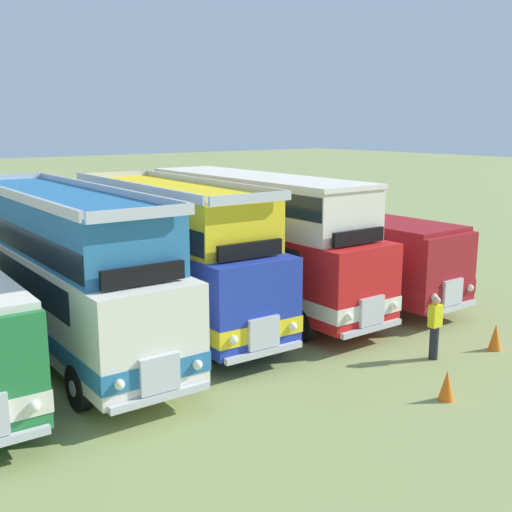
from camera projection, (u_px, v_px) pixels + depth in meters
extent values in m
plane|color=#8C9956|center=(121.00, 334.00, 18.95)|extent=(200.00, 200.00, 0.00)
sphere|color=#EAEACC|center=(34.00, 407.00, 11.60)|extent=(0.22, 0.22, 0.22)
cylinder|color=black|center=(26.00, 401.00, 13.20)|extent=(0.32, 1.05, 1.04)
cylinder|color=silver|center=(33.00, 399.00, 13.28)|extent=(0.03, 0.36, 0.36)
cube|color=silver|center=(63.00, 288.00, 17.58)|extent=(2.77, 11.54, 2.30)
cube|color=teal|center=(64.00, 309.00, 17.71)|extent=(2.81, 11.58, 0.44)
cube|color=#19232D|center=(57.00, 264.00, 17.78)|extent=(2.74, 9.14, 0.76)
cube|color=#19232D|center=(155.00, 315.00, 12.93)|extent=(2.20, 0.15, 0.90)
cube|color=silver|center=(160.00, 374.00, 13.11)|extent=(0.90, 0.14, 0.80)
cube|color=silver|center=(161.00, 397.00, 13.19)|extent=(2.30, 0.19, 0.16)
sphere|color=#EAEACC|center=(198.00, 365.00, 13.61)|extent=(0.22, 0.22, 0.22)
sphere|color=#EAEACC|center=(119.00, 385.00, 12.58)|extent=(0.22, 0.22, 0.22)
cube|color=teal|center=(55.00, 219.00, 17.39)|extent=(2.65, 10.64, 1.50)
cube|color=silver|center=(142.00, 213.00, 12.86)|extent=(2.40, 0.16, 0.24)
cube|color=silver|center=(6.00, 178.00, 21.03)|extent=(2.40, 0.16, 0.24)
cube|color=silver|center=(96.00, 188.00, 17.91)|extent=(0.35, 10.58, 0.24)
cube|color=silver|center=(8.00, 193.00, 16.54)|extent=(0.35, 10.58, 0.24)
cube|color=#19232D|center=(56.00, 230.00, 17.45)|extent=(2.68, 10.54, 0.64)
cube|color=black|center=(143.00, 275.00, 13.17)|extent=(1.90, 0.16, 0.40)
cylinder|color=black|center=(172.00, 364.00, 15.19)|extent=(0.30, 1.05, 1.04)
cylinder|color=silver|center=(177.00, 363.00, 15.28)|extent=(0.03, 0.36, 0.36)
cylinder|color=black|center=(79.00, 387.00, 13.88)|extent=(0.30, 1.05, 1.04)
cylinder|color=silver|center=(72.00, 389.00, 13.79)|extent=(0.03, 0.36, 0.36)
cylinder|color=black|center=(59.00, 292.00, 21.61)|extent=(0.30, 1.05, 1.04)
cylinder|color=silver|center=(63.00, 292.00, 21.70)|extent=(0.03, 0.36, 0.36)
cube|color=#1E339E|center=(173.00, 272.00, 19.43)|extent=(2.88, 9.67, 2.30)
cube|color=yellow|center=(173.00, 291.00, 19.56)|extent=(2.92, 9.71, 0.44)
cube|color=#19232D|center=(166.00, 251.00, 19.63)|extent=(2.81, 7.27, 0.76)
cube|color=#19232D|center=(261.00, 283.00, 15.50)|extent=(2.20, 0.19, 0.90)
cube|color=silver|center=(264.00, 333.00, 15.67)|extent=(0.90, 0.16, 0.80)
cube|color=silver|center=(265.00, 352.00, 15.75)|extent=(2.30, 0.23, 0.16)
sphere|color=#EAEACC|center=(293.00, 327.00, 16.16)|extent=(0.22, 0.22, 0.22)
sphere|color=#EAEACC|center=(234.00, 340.00, 15.16)|extent=(0.22, 0.22, 0.22)
cube|color=yellow|center=(167.00, 210.00, 19.24)|extent=(2.74, 8.77, 1.50)
cube|color=silver|center=(251.00, 198.00, 15.43)|extent=(2.40, 0.19, 0.24)
cube|color=silver|center=(116.00, 175.00, 22.16)|extent=(2.40, 0.19, 0.24)
cube|color=silver|center=(201.00, 182.00, 19.74)|extent=(0.44, 8.68, 0.24)
cube|color=silver|center=(129.00, 186.00, 18.40)|extent=(0.44, 8.68, 0.24)
cube|color=#19232D|center=(167.00, 220.00, 19.30)|extent=(2.78, 8.67, 0.64)
cube|color=black|center=(250.00, 250.00, 15.73)|extent=(1.90, 0.19, 0.40)
cylinder|color=black|center=(263.00, 329.00, 17.75)|extent=(0.32, 1.05, 1.04)
cylinder|color=silver|center=(267.00, 328.00, 17.84)|extent=(0.03, 0.36, 0.36)
cylinder|color=black|center=(191.00, 345.00, 16.47)|extent=(0.32, 1.05, 1.04)
cylinder|color=silver|center=(186.00, 347.00, 16.39)|extent=(0.03, 0.36, 0.36)
cylinder|color=black|center=(164.00, 284.00, 22.72)|extent=(0.32, 1.05, 1.04)
cylinder|color=silver|center=(167.00, 284.00, 22.80)|extent=(0.03, 0.36, 0.36)
cylinder|color=black|center=(102.00, 294.00, 21.44)|extent=(0.32, 1.05, 1.04)
cylinder|color=silver|center=(98.00, 294.00, 21.35)|extent=(0.03, 0.36, 0.36)
cube|color=red|center=(259.00, 258.00, 21.49)|extent=(2.60, 10.40, 2.30)
cube|color=silver|center=(259.00, 275.00, 21.61)|extent=(2.64, 10.44, 0.44)
cube|color=#19232D|center=(252.00, 239.00, 21.68)|extent=(2.60, 8.00, 0.76)
cube|color=#19232D|center=(371.00, 266.00, 17.32)|extent=(2.20, 0.12, 0.90)
cube|color=silver|center=(372.00, 311.00, 17.49)|extent=(0.90, 0.13, 0.80)
cube|color=silver|center=(372.00, 329.00, 17.57)|extent=(2.30, 0.16, 0.16)
sphere|color=#EAEACC|center=(394.00, 306.00, 18.01)|extent=(0.22, 0.22, 0.22)
sphere|color=#EAEACC|center=(349.00, 317.00, 16.96)|extent=(0.22, 0.22, 0.22)
cube|color=silver|center=(254.00, 202.00, 21.29)|extent=(2.49, 9.50, 1.50)
cube|color=silver|center=(254.00, 177.00, 21.12)|extent=(2.55, 9.60, 0.14)
cube|color=#19232D|center=(254.00, 193.00, 21.23)|extent=(2.53, 9.40, 0.68)
cube|color=black|center=(359.00, 237.00, 17.55)|extent=(1.90, 0.14, 0.40)
cylinder|color=black|center=(358.00, 310.00, 19.58)|extent=(0.29, 1.04, 1.04)
cylinder|color=silver|center=(361.00, 309.00, 19.66)|extent=(0.02, 0.36, 0.36)
cylinder|color=black|center=(301.00, 324.00, 18.24)|extent=(0.29, 1.04, 1.04)
cylinder|color=silver|center=(297.00, 325.00, 18.15)|extent=(0.02, 0.36, 0.36)
cylinder|color=black|center=(231.00, 269.00, 25.06)|extent=(0.29, 1.04, 1.04)
cylinder|color=silver|center=(234.00, 268.00, 25.15)|extent=(0.02, 0.36, 0.36)
cylinder|color=black|center=(180.00, 277.00, 23.73)|extent=(0.29, 1.04, 1.04)
cylinder|color=silver|center=(177.00, 278.00, 23.64)|extent=(0.02, 0.36, 0.36)
cube|color=maroon|center=(331.00, 247.00, 23.46)|extent=(2.55, 10.61, 2.30)
cube|color=maroon|center=(331.00, 262.00, 23.58)|extent=(2.59, 10.65, 0.44)
cube|color=#19232D|center=(324.00, 229.00, 23.65)|extent=(2.57, 8.21, 0.76)
cube|color=#19232D|center=(452.00, 252.00, 19.25)|extent=(2.20, 0.11, 0.90)
cube|color=silver|center=(452.00, 292.00, 19.42)|extent=(0.90, 0.12, 0.80)
cube|color=silver|center=(452.00, 308.00, 19.50)|extent=(2.30, 0.15, 0.16)
sphere|color=#EAEACC|center=(470.00, 288.00, 19.95)|extent=(0.22, 0.22, 0.22)
sphere|color=#EAEACC|center=(434.00, 297.00, 18.88)|extent=(0.22, 0.22, 0.22)
cube|color=maroon|center=(332.00, 214.00, 23.21)|extent=(2.51, 10.21, 0.14)
cylinder|color=black|center=(431.00, 293.00, 21.51)|extent=(0.28, 1.04, 1.04)
cylinder|color=silver|center=(434.00, 293.00, 21.60)|extent=(0.02, 0.36, 0.36)
cylinder|color=black|center=(385.00, 305.00, 20.15)|extent=(0.28, 1.04, 1.04)
cylinder|color=silver|center=(382.00, 306.00, 20.06)|extent=(0.02, 0.36, 0.36)
cylinder|color=black|center=(293.00, 258.00, 27.11)|extent=(0.28, 1.04, 1.04)
cylinder|color=silver|center=(296.00, 258.00, 27.20)|extent=(0.02, 0.36, 0.36)
cylinder|color=black|center=(250.00, 265.00, 25.74)|extent=(0.28, 1.04, 1.04)
cylinder|color=silver|center=(247.00, 266.00, 25.66)|extent=(0.02, 0.36, 0.36)
cone|color=orange|center=(495.00, 337.00, 17.56)|extent=(0.36, 0.36, 0.74)
cone|color=orange|center=(447.00, 385.00, 14.37)|extent=(0.36, 0.36, 0.72)
cylinder|color=#23232D|center=(434.00, 343.00, 16.88)|extent=(0.24, 0.24, 0.90)
cube|color=yellow|center=(435.00, 316.00, 16.72)|extent=(0.36, 0.22, 0.60)
sphere|color=tan|center=(436.00, 301.00, 16.63)|extent=(0.22, 0.22, 0.22)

